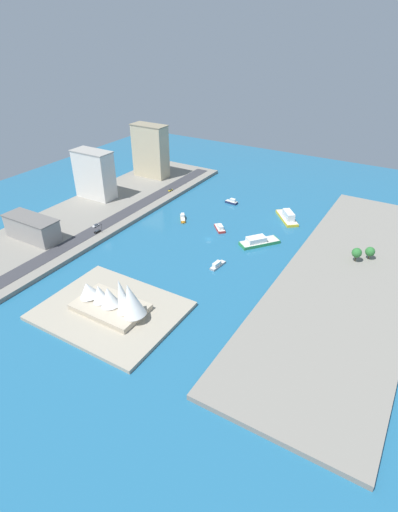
{
  "coord_description": "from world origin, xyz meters",
  "views": [
    {
      "loc": [
        -117.77,
        209.4,
        130.4
      ],
      "look_at": [
        -7.1,
        24.72,
        1.45
      ],
      "focal_mm": 28.26,
      "sensor_mm": 36.0,
      "label": 1
    }
  ],
  "objects_px": {
    "patrol_launch_navy": "(232,202)",
    "ferry_yellow_fast": "(288,217)",
    "van_white": "(96,226)",
    "traffic_light_waterfront": "(101,227)",
    "hotel_broad_white": "(94,174)",
    "carpark_squat_concrete": "(32,228)",
    "ferry_green_doubledeck": "(258,241)",
    "taxi_yellow_cab": "(170,190)",
    "yacht_sleek_gray": "(217,265)",
    "office_block_beige": "(150,151)",
    "tugboat_red": "(220,228)",
    "suv_black": "(97,231)",
    "opera_landmark": "(114,299)",
    "water_taxi_orange": "(183,218)"
  },
  "relations": [
    {
      "from": "ferry_green_doubledeck",
      "to": "carpark_squat_concrete",
      "type": "bearing_deg",
      "value": 29.63
    },
    {
      "from": "yacht_sleek_gray",
      "to": "hotel_broad_white",
      "type": "relative_size",
      "value": 0.36
    },
    {
      "from": "van_white",
      "to": "ferry_yellow_fast",
      "type": "bearing_deg",
      "value": -142.26
    },
    {
      "from": "hotel_broad_white",
      "to": "ferry_yellow_fast",
      "type": "bearing_deg",
      "value": -163.44
    },
    {
      "from": "tugboat_red",
      "to": "patrol_launch_navy",
      "type": "bearing_deg",
      "value": -73.01
    },
    {
      "from": "van_white",
      "to": "tugboat_red",
      "type": "bearing_deg",
      "value": -148.67
    },
    {
      "from": "opera_landmark",
      "to": "water_taxi_orange",
      "type": "bearing_deg",
      "value": -74.45
    },
    {
      "from": "hotel_broad_white",
      "to": "opera_landmark",
      "type": "height_order",
      "value": "hotel_broad_white"
    },
    {
      "from": "water_taxi_orange",
      "to": "yacht_sleek_gray",
      "type": "bearing_deg",
      "value": 140.59
    },
    {
      "from": "hotel_broad_white",
      "to": "carpark_squat_concrete",
      "type": "bearing_deg",
      "value": 100.73
    },
    {
      "from": "office_block_beige",
      "to": "taxi_yellow_cab",
      "type": "bearing_deg",
      "value": 148.11
    },
    {
      "from": "ferry_green_doubledeck",
      "to": "opera_landmark",
      "type": "bearing_deg",
      "value": 72.65
    },
    {
      "from": "carpark_squat_concrete",
      "to": "traffic_light_waterfront",
      "type": "xyz_separation_m",
      "value": [
        -32.8,
        -29.52,
        -3.35
      ]
    },
    {
      "from": "opera_landmark",
      "to": "ferry_green_doubledeck",
      "type": "bearing_deg",
      "value": -107.35
    },
    {
      "from": "ferry_green_doubledeck",
      "to": "ferry_yellow_fast",
      "type": "distance_m",
      "value": 45.26
    },
    {
      "from": "patrol_launch_navy",
      "to": "carpark_squat_concrete",
      "type": "xyz_separation_m",
      "value": [
        83.63,
        125.03,
        8.92
      ]
    },
    {
      "from": "carpark_squat_concrete",
      "to": "office_block_beige",
      "type": "relative_size",
      "value": 0.85
    },
    {
      "from": "patrol_launch_navy",
      "to": "van_white",
      "type": "distance_m",
      "value": 109.58
    },
    {
      "from": "ferry_yellow_fast",
      "to": "traffic_light_waterfront",
      "type": "height_order",
      "value": "traffic_light_waterfront"
    },
    {
      "from": "tugboat_red",
      "to": "carpark_squat_concrete",
      "type": "distance_m",
      "value": 126.0
    },
    {
      "from": "carpark_squat_concrete",
      "to": "van_white",
      "type": "xyz_separation_m",
      "value": [
        -23.08,
        -33.73,
        -6.75
      ]
    },
    {
      "from": "ferry_yellow_fast",
      "to": "traffic_light_waterfront",
      "type": "xyz_separation_m",
      "value": [
        100.25,
        89.33,
        4.41
      ]
    },
    {
      "from": "carpark_squat_concrete",
      "to": "traffic_light_waterfront",
      "type": "height_order",
      "value": "carpark_squat_concrete"
    },
    {
      "from": "ferry_yellow_fast",
      "to": "suv_black",
      "type": "distance_m",
      "value": 137.36
    },
    {
      "from": "ferry_green_doubledeck",
      "to": "office_block_beige",
      "type": "relative_size",
      "value": 0.57
    },
    {
      "from": "patrol_launch_navy",
      "to": "ferry_yellow_fast",
      "type": "relative_size",
      "value": 0.42
    },
    {
      "from": "carpark_squat_concrete",
      "to": "opera_landmark",
      "type": "distance_m",
      "value": 101.75
    },
    {
      "from": "van_white",
      "to": "traffic_light_waterfront",
      "type": "distance_m",
      "value": 11.12
    },
    {
      "from": "patrol_launch_navy",
      "to": "opera_landmark",
      "type": "bearing_deg",
      "value": 94.9
    },
    {
      "from": "water_taxi_orange",
      "to": "traffic_light_waterfront",
      "type": "relative_size",
      "value": 1.98
    },
    {
      "from": "ferry_green_doubledeck",
      "to": "van_white",
      "type": "distance_m",
      "value": 113.81
    },
    {
      "from": "yacht_sleek_gray",
      "to": "taxi_yellow_cab",
      "type": "distance_m",
      "value": 120.66
    },
    {
      "from": "water_taxi_orange",
      "to": "hotel_broad_white",
      "type": "xyz_separation_m",
      "value": [
        80.59,
        4.18,
        20.21
      ]
    },
    {
      "from": "tugboat_red",
      "to": "suv_black",
      "type": "bearing_deg",
      "value": 37.37
    },
    {
      "from": "hotel_broad_white",
      "to": "suv_black",
      "type": "height_order",
      "value": "hotel_broad_white"
    },
    {
      "from": "ferry_green_doubledeck",
      "to": "taxi_yellow_cab",
      "type": "height_order",
      "value": "ferry_green_doubledeck"
    },
    {
      "from": "tugboat_red",
      "to": "traffic_light_waterfront",
      "type": "height_order",
      "value": "traffic_light_waterfront"
    },
    {
      "from": "yacht_sleek_gray",
      "to": "van_white",
      "type": "bearing_deg",
      "value": 1.0
    },
    {
      "from": "yacht_sleek_gray",
      "to": "office_block_beige",
      "type": "height_order",
      "value": "office_block_beige"
    },
    {
      "from": "hotel_broad_white",
      "to": "taxi_yellow_cab",
      "type": "height_order",
      "value": "hotel_broad_white"
    },
    {
      "from": "office_block_beige",
      "to": "ferry_green_doubledeck",
      "type": "bearing_deg",
      "value": 154.42
    },
    {
      "from": "patrol_launch_navy",
      "to": "ferry_yellow_fast",
      "type": "bearing_deg",
      "value": 172.86
    },
    {
      "from": "carpark_squat_concrete",
      "to": "van_white",
      "type": "distance_m",
      "value": 41.42
    },
    {
      "from": "patrol_launch_navy",
      "to": "carpark_squat_concrete",
      "type": "relative_size",
      "value": 0.29
    },
    {
      "from": "ferry_yellow_fast",
      "to": "hotel_broad_white",
      "type": "xyz_separation_m",
      "value": [
        147.27,
        43.78,
        19.06
      ]
    },
    {
      "from": "yacht_sleek_gray",
      "to": "traffic_light_waterfront",
      "type": "bearing_deg",
      "value": 3.88
    },
    {
      "from": "office_block_beige",
      "to": "traffic_light_waterfront",
      "type": "bearing_deg",
      "value": 109.56
    },
    {
      "from": "water_taxi_orange",
      "to": "taxi_yellow_cab",
      "type": "bearing_deg",
      "value": -45.52
    },
    {
      "from": "ferry_yellow_fast",
      "to": "water_taxi_orange",
      "type": "bearing_deg",
      "value": 30.71
    },
    {
      "from": "hotel_broad_white",
      "to": "van_white",
      "type": "relative_size",
      "value": 7.56
    }
  ]
}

